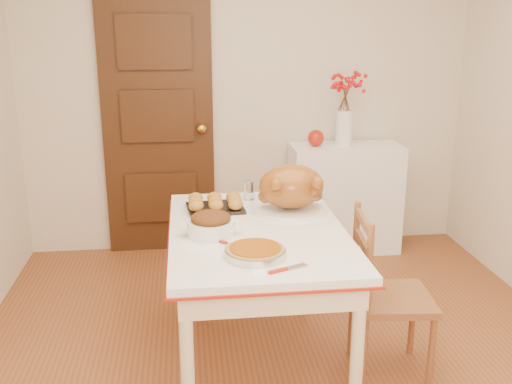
{
  "coord_description": "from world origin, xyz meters",
  "views": [
    {
      "loc": [
        -0.49,
        -2.58,
        1.82
      ],
      "look_at": [
        -0.15,
        0.24,
        0.97
      ],
      "focal_mm": 41.05,
      "sensor_mm": 36.0,
      "label": 1
    }
  ],
  "objects": [
    {
      "name": "floor",
      "position": [
        0.0,
        0.0,
        0.0
      ],
      "size": [
        3.5,
        4.0,
        0.0
      ],
      "primitive_type": "cube",
      "color": "brown",
      "rests_on": "ground"
    },
    {
      "name": "wall_back",
      "position": [
        0.0,
        2.0,
        1.25
      ],
      "size": [
        3.5,
        0.0,
        2.5
      ],
      "primitive_type": "cube",
      "color": "beige",
      "rests_on": "ground"
    },
    {
      "name": "door_back",
      "position": [
        -0.7,
        1.97,
        1.03
      ],
      "size": [
        0.85,
        0.06,
        2.06
      ],
      "primitive_type": "cube",
      "color": "#3F1C0F",
      "rests_on": "ground"
    },
    {
      "name": "sideboard",
      "position": [
        0.76,
        1.78,
        0.43
      ],
      "size": [
        0.87,
        0.38,
        0.87
      ],
      "primitive_type": "cube",
      "color": "white",
      "rests_on": "floor"
    },
    {
      "name": "kitchen_table",
      "position": [
        -0.15,
        0.19,
        0.4
      ],
      "size": [
        0.9,
        1.32,
        0.79
      ],
      "primitive_type": null,
      "color": "white",
      "rests_on": "floor"
    },
    {
      "name": "chair_oak",
      "position": [
        0.54,
        0.05,
        0.45
      ],
      "size": [
        0.43,
        0.43,
        0.9
      ],
      "primitive_type": null,
      "rotation": [
        0.0,
        0.0,
        1.47
      ],
      "color": "#9A5A2F",
      "rests_on": "floor"
    },
    {
      "name": "berry_vase",
      "position": [
        0.73,
        1.78,
        1.15
      ],
      "size": [
        0.29,
        0.29,
        0.57
      ],
      "primitive_type": null,
      "color": "white",
      "rests_on": "sideboard"
    },
    {
      "name": "apple",
      "position": [
        0.51,
        1.78,
        0.93
      ],
      "size": [
        0.13,
        0.13,
        0.13
      ],
      "primitive_type": "sphere",
      "color": "#A81F0F",
      "rests_on": "sideboard"
    },
    {
      "name": "turkey_platter",
      "position": [
        0.07,
        0.44,
        0.92
      ],
      "size": [
        0.43,
        0.36,
        0.26
      ],
      "primitive_type": null,
      "rotation": [
        0.0,
        0.0,
        -0.06
      ],
      "color": "#985019",
      "rests_on": "kitchen_table"
    },
    {
      "name": "pumpkin_pie",
      "position": [
        -0.2,
        -0.16,
        0.82
      ],
      "size": [
        0.35,
        0.35,
        0.06
      ],
      "primitive_type": "cylinder",
      "rotation": [
        0.0,
        0.0,
        0.33
      ],
      "color": "#884204",
      "rests_on": "kitchen_table"
    },
    {
      "name": "stuffing_dish",
      "position": [
        -0.38,
        0.13,
        0.85
      ],
      "size": [
        0.33,
        0.28,
        0.11
      ],
      "primitive_type": null,
      "rotation": [
        0.0,
        0.0,
        -0.19
      ],
      "color": "#522A10",
      "rests_on": "kitchen_table"
    },
    {
      "name": "rolls_tray",
      "position": [
        -0.34,
        0.53,
        0.83
      ],
      "size": [
        0.33,
        0.27,
        0.08
      ],
      "primitive_type": null,
      "rotation": [
        0.0,
        0.0,
        0.1
      ],
      "color": "#9D6D1B",
      "rests_on": "kitchen_table"
    },
    {
      "name": "pie_server",
      "position": [
        -0.08,
        -0.32,
        0.8
      ],
      "size": [
        0.2,
        0.12,
        0.01
      ],
      "primitive_type": null,
      "rotation": [
        0.0,
        0.0,
        0.4
      ],
      "color": "silver",
      "rests_on": "kitchen_table"
    },
    {
      "name": "carving_knife",
      "position": [
        -0.29,
        -0.02,
        0.8
      ],
      "size": [
        0.2,
        0.2,
        0.01
      ],
      "primitive_type": null,
      "rotation": [
        0.0,
        0.0,
        -0.82
      ],
      "color": "silver",
      "rests_on": "kitchen_table"
    },
    {
      "name": "drinking_glass",
      "position": [
        -0.13,
        0.7,
        0.85
      ],
      "size": [
        0.08,
        0.08,
        0.11
      ],
      "primitive_type": "cylinder",
      "rotation": [
        0.0,
        0.0,
        0.37
      ],
      "color": "white",
      "rests_on": "kitchen_table"
    },
    {
      "name": "shaker_pair",
      "position": [
        0.15,
        0.65,
        0.83
      ],
      "size": [
        0.09,
        0.04,
        0.08
      ],
      "primitive_type": null,
      "rotation": [
        0.0,
        0.0,
        0.08
      ],
      "color": "white",
      "rests_on": "kitchen_table"
    }
  ]
}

